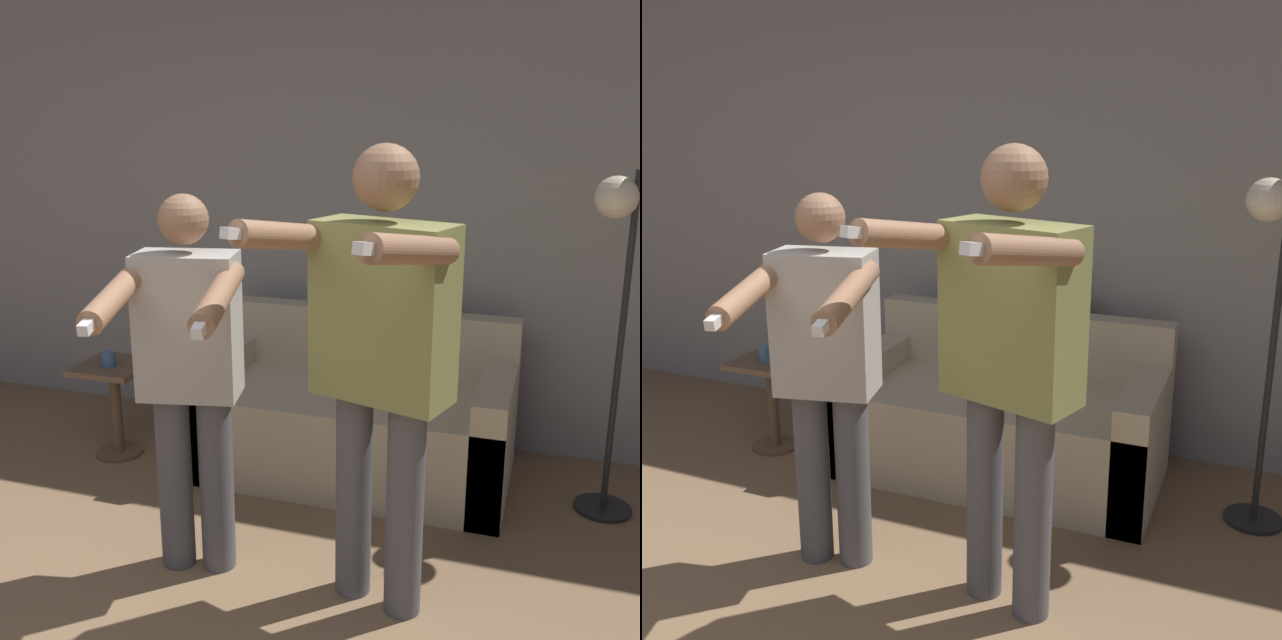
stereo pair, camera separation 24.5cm
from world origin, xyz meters
TOP-DOWN VIEW (x-y plane):
  - wall_back at (0.00, 2.95)m, footprint 10.00×0.05m
  - couch at (0.43, 2.39)m, footprint 1.63×0.81m
  - person_left at (0.06, 1.32)m, footprint 0.56×0.74m
  - person_right at (0.82, 1.33)m, footprint 0.68×0.78m
  - cat at (0.61, 2.69)m, footprint 0.41×0.14m
  - floor_lamp at (1.70, 2.36)m, footprint 0.37×0.27m
  - side_table at (-0.87, 2.17)m, footprint 0.37×0.37m
  - cup at (-0.86, 2.13)m, footprint 0.07×0.07m

SIDE VIEW (x-z plane):
  - couch at x=0.43m, z-range -0.12..0.69m
  - side_table at x=-0.87m, z-range 0.10..0.63m
  - cup at x=-0.86m, z-range 0.53..0.61m
  - person_left at x=0.06m, z-range 0.10..1.66m
  - cat at x=0.61m, z-range 0.81..1.00m
  - person_right at x=0.82m, z-range 0.16..1.90m
  - wall_back at x=0.00m, z-range 0.00..2.60m
  - floor_lamp at x=1.70m, z-range 0.49..2.27m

